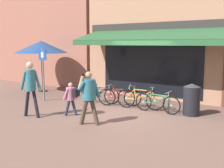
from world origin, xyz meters
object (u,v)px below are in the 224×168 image
litter_bin (192,99)px  bicycle_red (119,97)px  bicycle_green (157,103)px  bicycle_black (100,95)px  pedestrian_adult (89,93)px  cafe_parasol (41,47)px  pedestrian_child (71,95)px  parking_sign (43,69)px  bicycle_orange (140,99)px  pedestrian_second_adult (31,83)px

litter_bin → bicycle_red: bearing=-174.7°
litter_bin → bicycle_green: bearing=-163.4°
bicycle_black → bicycle_green: 2.58m
pedestrian_adult → cafe_parasol: (-5.69, 3.18, 1.26)m
pedestrian_child → parking_sign: parking_sign is taller
pedestrian_adult → pedestrian_child: pedestrian_adult is taller
bicycle_black → pedestrian_adult: size_ratio=1.04×
bicycle_orange → cafe_parasol: bearing=163.7°
bicycle_green → pedestrian_adult: bearing=-112.2°
pedestrian_second_adult → cafe_parasol: 5.16m
parking_sign → pedestrian_child: bearing=-23.2°
bicycle_black → pedestrian_second_adult: (-0.55, -2.98, 0.77)m
bicycle_orange → pedestrian_adult: 2.76m
litter_bin → bicycle_orange: bearing=-175.4°
bicycle_green → litter_bin: litter_bin is taller
bicycle_black → litter_bin: (3.69, 0.25, 0.19)m
litter_bin → pedestrian_second_adult: bearing=-142.7°
bicycle_red → cafe_parasol: cafe_parasol is taller
parking_sign → cafe_parasol: (-1.87, 1.55, 0.86)m
pedestrian_second_adult → parking_sign: bearing=-38.9°
bicycle_black → litter_bin: bearing=-6.9°
bicycle_black → litter_bin: size_ratio=1.55×
bicycle_orange → pedestrian_child: (-1.40, -2.20, 0.30)m
bicycle_orange → pedestrian_second_adult: size_ratio=0.99×
pedestrian_child → litter_bin: 4.03m
bicycle_red → pedestrian_child: (-0.54, -2.09, 0.32)m
pedestrian_child → pedestrian_second_adult: bearing=35.2°
bicycle_green → litter_bin: (1.11, 0.33, 0.19)m
bicycle_orange → cafe_parasol: (-5.92, 0.50, 1.85)m
pedestrian_adult → parking_sign: parking_sign is taller
pedestrian_second_adult → parking_sign: (-1.69, 2.02, 0.24)m
pedestrian_adult → pedestrian_second_adult: (-2.13, -0.39, 0.16)m
cafe_parasol → litter_bin: bearing=-2.5°
bicycle_orange → pedestrian_second_adult: pedestrian_second_adult is taller
pedestrian_second_adult → parking_sign: 2.64m
bicycle_black → litter_bin: 3.71m
bicycle_black → parking_sign: (-2.24, -0.96, 1.01)m
bicycle_red → pedestrian_adult: size_ratio=0.98×
bicycle_black → bicycle_green: bearing=-12.6°
pedestrian_second_adult → litter_bin: pedestrian_second_adult is taller
pedestrian_child → cafe_parasol: bearing=-38.1°
bicycle_orange → parking_sign: bearing=-176.8°
bicycle_green → pedestrian_child: bearing=-137.6°
pedestrian_adult → cafe_parasol: size_ratio=0.61×
parking_sign → bicycle_black: bearing=23.2°
bicycle_green → pedestrian_second_adult: bearing=-137.7°
bicycle_orange → pedestrian_adult: bearing=-106.4°
bicycle_red → litter_bin: size_ratio=1.47×
bicycle_orange → bicycle_green: 0.79m
bicycle_red → pedestrian_child: 2.19m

